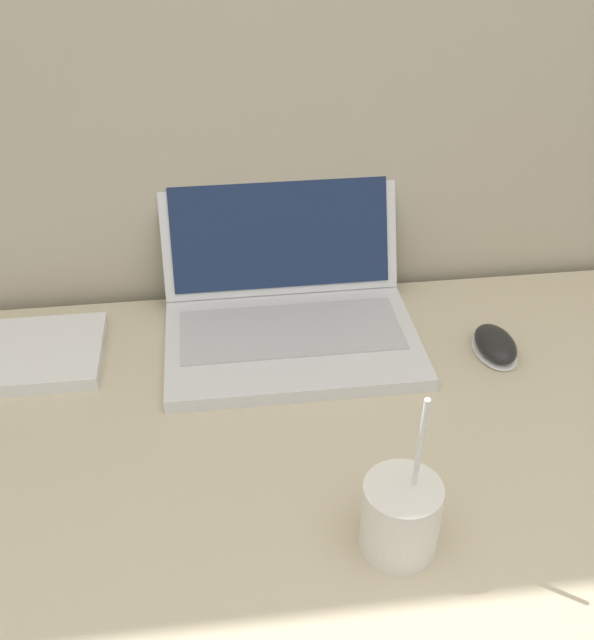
% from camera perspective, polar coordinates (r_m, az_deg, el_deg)
% --- Properties ---
extents(desk, '(1.17, 0.68, 0.70)m').
position_cam_1_polar(desk, '(1.26, 2.84, -19.95)').
color(desk, beige).
rests_on(desk, ground_plane).
extents(laptop, '(0.38, 0.34, 0.25)m').
position_cam_1_polar(laptop, '(1.15, -0.72, 1.80)').
color(laptop, silver).
rests_on(laptop, desk).
extents(drink_cup, '(0.08, 0.08, 0.22)m').
position_cam_1_polar(drink_cup, '(0.83, 7.92, -14.51)').
color(drink_cup, silver).
rests_on(drink_cup, desk).
extents(computer_mouse, '(0.06, 0.10, 0.03)m').
position_cam_1_polar(computer_mouse, '(1.15, 14.87, -1.85)').
color(computer_mouse, white).
rests_on(computer_mouse, desk).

